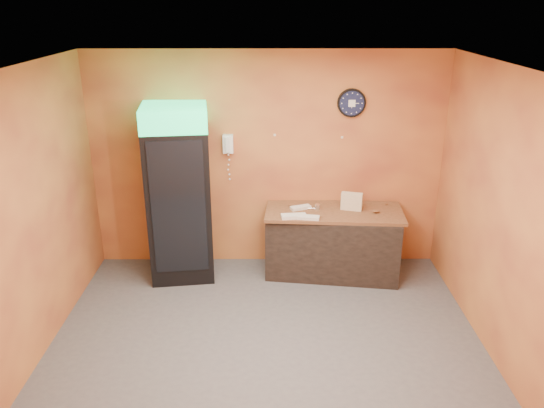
{
  "coord_description": "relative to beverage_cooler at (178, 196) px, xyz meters",
  "views": [
    {
      "loc": [
        0.04,
        -4.54,
        3.35
      ],
      "look_at": [
        0.06,
        0.6,
        1.36
      ],
      "focal_mm": 35.0,
      "sensor_mm": 36.0,
      "label": 1
    }
  ],
  "objects": [
    {
      "name": "floor",
      "position": [
        1.1,
        -1.6,
        -1.07
      ],
      "size": [
        4.5,
        4.5,
        0.0
      ],
      "primitive_type": "plane",
      "color": "#47474C",
      "rests_on": "ground"
    },
    {
      "name": "back_wall",
      "position": [
        1.1,
        0.4,
        0.33
      ],
      "size": [
        4.5,
        0.02,
        2.8
      ],
      "primitive_type": "cube",
      "color": "#DE8D3E",
      "rests_on": "floor"
    },
    {
      "name": "left_wall",
      "position": [
        -1.15,
        -1.6,
        0.33
      ],
      "size": [
        0.02,
        4.0,
        2.8
      ],
      "primitive_type": "cube",
      "color": "#DE8D3E",
      "rests_on": "floor"
    },
    {
      "name": "right_wall",
      "position": [
        3.35,
        -1.6,
        0.33
      ],
      "size": [
        0.02,
        4.0,
        2.8
      ],
      "primitive_type": "cube",
      "color": "#DE8D3E",
      "rests_on": "floor"
    },
    {
      "name": "ceiling",
      "position": [
        1.1,
        -1.6,
        1.73
      ],
      "size": [
        4.5,
        4.0,
        0.02
      ],
      "primitive_type": "cube",
      "color": "white",
      "rests_on": "back_wall"
    },
    {
      "name": "beverage_cooler",
      "position": [
        0.0,
        0.0,
        0.0
      ],
      "size": [
        0.86,
        0.87,
        2.19
      ],
      "rotation": [
        0.0,
        0.0,
        0.13
      ],
      "color": "black",
      "rests_on": "floor"
    },
    {
      "name": "prep_counter",
      "position": [
        1.94,
        0.03,
        -0.66
      ],
      "size": [
        1.74,
        0.95,
        0.83
      ],
      "primitive_type": "cube",
      "rotation": [
        0.0,
        0.0,
        -0.14
      ],
      "color": "black",
      "rests_on": "floor"
    },
    {
      "name": "wall_clock",
      "position": [
        2.14,
        0.37,
        1.09
      ],
      "size": [
        0.35,
        0.06,
        0.35
      ],
      "color": "black",
      "rests_on": "back_wall"
    },
    {
      "name": "wall_phone",
      "position": [
        0.61,
        0.35,
        0.58
      ],
      "size": [
        0.13,
        0.11,
        0.24
      ],
      "color": "white",
      "rests_on": "back_wall"
    },
    {
      "name": "butcher_paper",
      "position": [
        1.94,
        0.03,
        -0.22
      ],
      "size": [
        1.76,
        0.86,
        0.04
      ],
      "primitive_type": "cube",
      "rotation": [
        0.0,
        0.0,
        -0.07
      ],
      "color": "brown",
      "rests_on": "prep_counter"
    },
    {
      "name": "sub_roll_stack",
      "position": [
        2.16,
        0.06,
        -0.09
      ],
      "size": [
        0.28,
        0.16,
        0.22
      ],
      "rotation": [
        0.0,
        0.0,
        -0.27
      ],
      "color": "beige",
      "rests_on": "butcher_paper"
    },
    {
      "name": "wrapped_sandwich_left",
      "position": [
        1.42,
        -0.21,
        -0.18
      ],
      "size": [
        0.31,
        0.15,
        0.04
      ],
      "primitive_type": "cube",
      "rotation": [
        0.0,
        0.0,
        0.11
      ],
      "color": "silver",
      "rests_on": "butcher_paper"
    },
    {
      "name": "wrapped_sandwich_mid",
      "position": [
        1.6,
        -0.24,
        -0.18
      ],
      "size": [
        0.28,
        0.14,
        0.04
      ],
      "primitive_type": "cube",
      "rotation": [
        0.0,
        0.0,
        -0.16
      ],
      "color": "silver",
      "rests_on": "butcher_paper"
    },
    {
      "name": "wrapped_sandwich_right",
      "position": [
        1.52,
        0.09,
        -0.18
      ],
      "size": [
        0.28,
        0.19,
        0.04
      ],
      "primitive_type": "cube",
      "rotation": [
        0.0,
        0.0,
        0.37
      ],
      "color": "silver",
      "rests_on": "butcher_paper"
    },
    {
      "name": "kitchen_tool",
      "position": [
        1.74,
        0.08,
        -0.17
      ],
      "size": [
        0.07,
        0.07,
        0.07
      ],
      "primitive_type": "cylinder",
      "color": "silver",
      "rests_on": "butcher_paper"
    }
  ]
}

